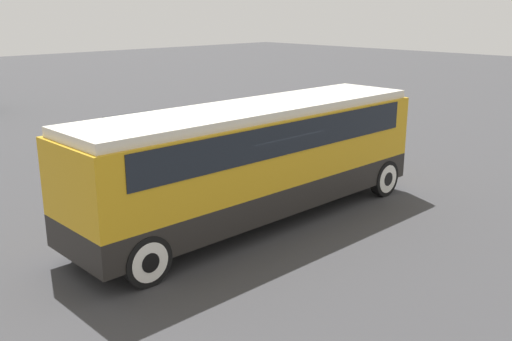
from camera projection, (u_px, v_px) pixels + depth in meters
name	position (u px, v px, depth m)	size (l,w,h in m)	color
ground_plane	(256.00, 221.00, 15.27)	(120.00, 120.00, 0.00)	#38383A
tour_bus	(259.00, 152.00, 14.82)	(10.42, 2.53, 3.13)	black
parked_car_near	(231.00, 136.00, 22.00)	(4.78, 1.85, 1.50)	#7A6B5B
parked_car_mid	(143.00, 134.00, 22.31)	(4.37, 1.79, 1.49)	#2D5638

